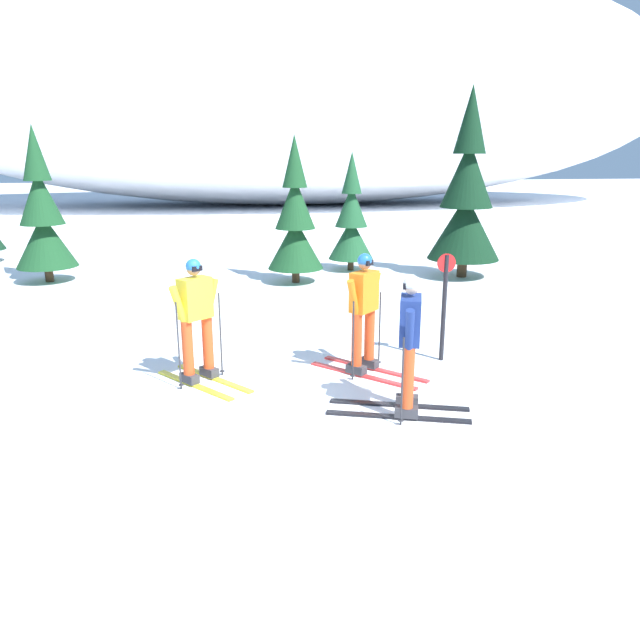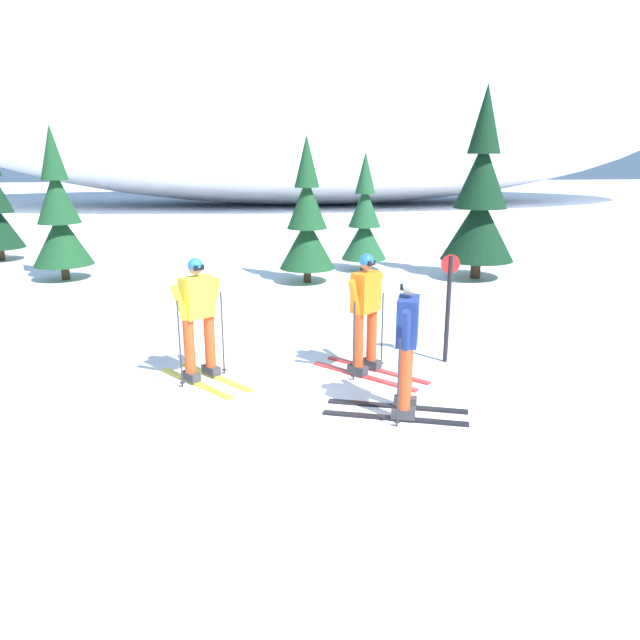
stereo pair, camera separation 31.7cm
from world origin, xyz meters
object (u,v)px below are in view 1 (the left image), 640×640
at_px(pine_tree_far_right, 466,200).
at_px(pine_tree_center_right, 351,222).
at_px(skier_navy_jacket, 409,342).
at_px(pine_tree_center_left, 42,218).
at_px(pine_tree_center, 295,223).
at_px(trail_marker_post, 444,301).
at_px(skier_orange_jacket, 364,311).
at_px(skier_yellow_jacket, 197,318).

bearing_deg(pine_tree_far_right, pine_tree_center_right, 153.45).
xyz_separation_m(skier_navy_jacket, pine_tree_far_right, (3.77, 7.90, 1.04)).
distance_m(pine_tree_center_left, pine_tree_center, 6.08).
xyz_separation_m(pine_tree_center_left, pine_tree_far_right, (10.27, -0.92, 0.39)).
height_order(skier_navy_jacket, pine_tree_far_right, pine_tree_far_right).
height_order(pine_tree_center_left, trail_marker_post, pine_tree_center_left).
distance_m(skier_navy_jacket, pine_tree_center, 7.88).
bearing_deg(pine_tree_center, skier_orange_jacket, -87.37).
relative_size(skier_orange_jacket, trail_marker_post, 1.05).
bearing_deg(skier_orange_jacket, trail_marker_post, 14.68).
relative_size(pine_tree_center_left, pine_tree_center, 1.07).
xyz_separation_m(skier_yellow_jacket, pine_tree_far_right, (6.31, 6.45, 1.03)).
distance_m(pine_tree_center_left, trail_marker_post, 10.35).
height_order(skier_yellow_jacket, pine_tree_center_left, pine_tree_center_left).
bearing_deg(pine_tree_center_right, pine_tree_far_right, -26.55).
distance_m(skier_orange_jacket, skier_yellow_jacket, 2.33).
xyz_separation_m(pine_tree_center_left, pine_tree_center, (6.00, -0.97, -0.10)).
distance_m(skier_orange_jacket, trail_marker_post, 1.35).
distance_m(skier_orange_jacket, pine_tree_center, 6.40).
bearing_deg(skier_navy_jacket, pine_tree_center, 93.71).
relative_size(skier_orange_jacket, pine_tree_far_right, 0.37).
bearing_deg(trail_marker_post, pine_tree_center_right, 89.65).
relative_size(skier_yellow_jacket, trail_marker_post, 1.05).
height_order(skier_yellow_jacket, pine_tree_center, pine_tree_center).
bearing_deg(skier_navy_jacket, skier_yellow_jacket, 150.38).
height_order(pine_tree_center_left, pine_tree_far_right, pine_tree_far_right).
distance_m(skier_navy_jacket, pine_tree_center_right, 9.29).
bearing_deg(pine_tree_center, pine_tree_center_left, 170.80).
xyz_separation_m(skier_orange_jacket, skier_yellow_jacket, (-2.33, -0.02, 0.00)).
bearing_deg(pine_tree_far_right, trail_marker_post, -113.75).
bearing_deg(pine_tree_center_right, pine_tree_center, -140.11).
distance_m(skier_yellow_jacket, pine_tree_far_right, 9.09).
xyz_separation_m(skier_orange_jacket, pine_tree_far_right, (3.98, 6.43, 1.03)).
bearing_deg(skier_orange_jacket, pine_tree_far_right, 58.22).
height_order(pine_tree_far_right, trail_marker_post, pine_tree_far_right).
height_order(pine_tree_center_left, pine_tree_center_right, pine_tree_center_left).
xyz_separation_m(skier_orange_jacket, pine_tree_center_right, (1.35, 7.74, 0.39)).
bearing_deg(skier_yellow_jacket, trail_marker_post, 5.74).
xyz_separation_m(skier_yellow_jacket, pine_tree_center, (2.04, 6.40, 0.55)).
bearing_deg(pine_tree_far_right, skier_yellow_jacket, -134.38).
relative_size(pine_tree_center_right, trail_marker_post, 1.88).
relative_size(pine_tree_center_right, pine_tree_far_right, 0.67).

